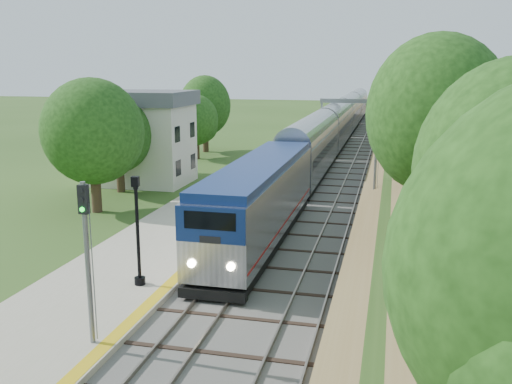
% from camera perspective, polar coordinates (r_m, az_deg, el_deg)
% --- Properties ---
extents(ground, '(320.00, 320.00, 0.00)m').
position_cam_1_polar(ground, '(19.81, -10.16, -18.12)').
color(ground, '#2D4C19').
rests_on(ground, ground).
extents(trackbed, '(9.50, 170.00, 0.28)m').
position_cam_1_polar(trackbed, '(76.36, 9.57, 4.76)').
color(trackbed, '#4C4944').
rests_on(trackbed, ground).
extents(platform, '(6.40, 68.00, 0.38)m').
position_cam_1_polar(platform, '(35.26, -7.57, -3.86)').
color(platform, '#A69F86').
rests_on(platform, ground).
extents(yellow_stripe, '(0.55, 68.00, 0.01)m').
position_cam_1_polar(yellow_stripe, '(34.31, -3.12, -3.88)').
color(yellow_stripe, gold).
rests_on(yellow_stripe, platform).
extents(embankment, '(10.64, 170.00, 11.70)m').
position_cam_1_polar(embankment, '(76.03, 15.94, 5.86)').
color(embankment, brown).
rests_on(embankment, ground).
extents(station_building, '(8.60, 6.60, 8.00)m').
position_cam_1_polar(station_building, '(50.55, -11.36, 5.45)').
color(station_building, silver).
rests_on(station_building, ground).
extents(signal_gantry, '(8.40, 0.38, 6.20)m').
position_cam_1_polar(signal_gantry, '(70.87, 9.80, 8.04)').
color(signal_gantry, slate).
rests_on(signal_gantry, ground).
extents(trees_behind_platform, '(7.82, 53.32, 7.21)m').
position_cam_1_polar(trees_behind_platform, '(40.94, -13.24, 4.40)').
color(trees_behind_platform, '#332316').
rests_on(trees_behind_platform, ground).
extents(train, '(3.08, 102.37, 4.52)m').
position_cam_1_polar(train, '(72.52, 7.83, 6.22)').
color(train, black).
rests_on(train, trackbed).
extents(lamppost_far, '(0.49, 0.49, 4.97)m').
position_cam_1_polar(lamppost_far, '(25.92, -11.73, -4.45)').
color(lamppost_far, black).
rests_on(lamppost_far, platform).
extents(signal_platform, '(0.34, 0.27, 5.85)m').
position_cam_1_polar(signal_platform, '(20.52, -16.58, -5.19)').
color(signal_platform, slate).
rests_on(signal_platform, platform).
extents(signal_farside, '(0.32, 0.25, 5.77)m').
position_cam_1_polar(signal_farside, '(36.51, 11.83, 2.12)').
color(signal_farside, slate).
rests_on(signal_farside, ground).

